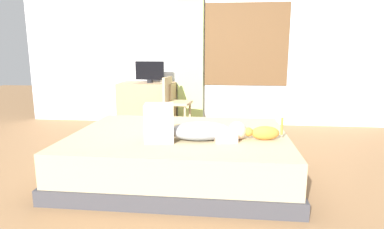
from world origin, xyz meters
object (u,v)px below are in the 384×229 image
(cat, at_px, (263,133))
(cup, at_px, (162,80))
(person_lying, at_px, (190,128))
(bed, at_px, (180,154))
(tv_monitor, at_px, (150,72))
(chair_by_desk, at_px, (174,100))
(desk, at_px, (148,105))

(cat, bearing_deg, cup, 121.34)
(cup, bearing_deg, person_lying, -72.67)
(bed, bearing_deg, cat, -12.28)
(person_lying, distance_m, tv_monitor, 2.55)
(person_lying, xyz_separation_m, cat, (0.67, 0.09, -0.05))
(bed, xyz_separation_m, cat, (0.80, -0.17, 0.29))
(bed, relative_size, tv_monitor, 4.52)
(tv_monitor, height_order, cup, tv_monitor)
(cat, xyz_separation_m, chair_by_desk, (-1.16, 1.96, -0.00))
(person_lying, distance_m, cat, 0.68)
(cup, xyz_separation_m, chair_by_desk, (0.26, -0.38, -0.28))
(person_lying, bearing_deg, bed, 117.12)
(bed, bearing_deg, cup, 106.06)
(desk, distance_m, tv_monitor, 0.55)
(cup, distance_m, chair_by_desk, 0.54)
(tv_monitor, bearing_deg, cat, -54.52)
(desk, height_order, cup, cup)
(bed, height_order, cat, cat)
(person_lying, height_order, cat, person_lying)
(cat, bearing_deg, bed, 167.72)
(desk, distance_m, cup, 0.48)
(cat, relative_size, cup, 3.94)
(chair_by_desk, bearing_deg, cup, 124.53)
(bed, height_order, tv_monitor, tv_monitor)
(bed, distance_m, desk, 2.25)
(person_lying, relative_size, cat, 2.64)
(bed, distance_m, cup, 2.33)
(bed, distance_m, chair_by_desk, 1.85)
(bed, relative_size, desk, 2.42)
(cat, height_order, cup, cup)
(desk, relative_size, chair_by_desk, 1.05)
(bed, xyz_separation_m, tv_monitor, (-0.80, 2.08, 0.70))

